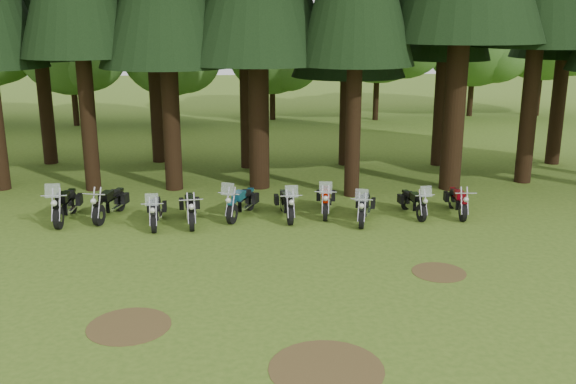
# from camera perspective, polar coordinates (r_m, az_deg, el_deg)

# --- Properties ---
(ground) EXTENTS (120.00, 120.00, 0.00)m
(ground) POSITION_cam_1_polar(r_m,az_deg,el_deg) (16.00, -1.97, -8.24)
(ground) COLOR #40601B
(ground) RESTS_ON ground
(decid_2) EXTENTS (6.72, 6.53, 8.40)m
(decid_2) POSITION_cam_1_polar(r_m,az_deg,el_deg) (40.72, -18.49, 12.50)
(decid_2) COLOR black
(decid_2) RESTS_ON ground
(decid_3) EXTENTS (6.12, 5.95, 7.65)m
(decid_3) POSITION_cam_1_polar(r_m,az_deg,el_deg) (40.07, -10.18, 12.36)
(decid_3) COLOR black
(decid_3) RESTS_ON ground
(decid_4) EXTENTS (5.93, 5.76, 7.41)m
(decid_4) POSITION_cam_1_polar(r_m,az_deg,el_deg) (41.09, -1.03, 12.46)
(decid_4) COLOR black
(decid_4) RESTS_ON ground
(decid_5) EXTENTS (8.45, 8.21, 10.56)m
(decid_5) POSITION_cam_1_polar(r_m,az_deg,el_deg) (41.31, 8.67, 14.90)
(decid_5) COLOR black
(decid_5) RESTS_ON ground
(decid_6) EXTENTS (7.06, 6.86, 8.82)m
(decid_6) POSITION_cam_1_polar(r_m,az_deg,el_deg) (44.41, 16.77, 13.12)
(decid_6) COLOR black
(decid_6) RESTS_ON ground
(decid_7) EXTENTS (8.44, 8.20, 10.55)m
(decid_7) POSITION_cam_1_polar(r_m,az_deg,el_deg) (46.02, 22.50, 13.96)
(decid_7) COLOR black
(decid_7) RESTS_ON ground
(dirt_patch_0) EXTENTS (1.80, 1.80, 0.01)m
(dirt_patch_0) POSITION_cam_1_polar(r_m,az_deg,el_deg) (14.41, -13.95, -11.47)
(dirt_patch_0) COLOR #4C3D1E
(dirt_patch_0) RESTS_ON ground
(dirt_patch_1) EXTENTS (1.40, 1.40, 0.01)m
(dirt_patch_1) POSITION_cam_1_polar(r_m,az_deg,el_deg) (17.18, 13.27, -6.95)
(dirt_patch_1) COLOR #4C3D1E
(dirt_patch_1) RESTS_ON ground
(dirt_patch_2) EXTENTS (2.20, 2.20, 0.01)m
(dirt_patch_2) POSITION_cam_1_polar(r_m,az_deg,el_deg) (12.51, 3.42, -15.40)
(dirt_patch_2) COLOR #4C3D1E
(dirt_patch_2) RESTS_ON ground
(motorcycle_0) EXTENTS (0.46, 2.44, 1.54)m
(motorcycle_0) POSITION_cam_1_polar(r_m,az_deg,el_deg) (21.89, -19.20, -1.15)
(motorcycle_0) COLOR black
(motorcycle_0) RESTS_ON ground
(motorcycle_1) EXTENTS (0.66, 2.26, 0.93)m
(motorcycle_1) POSITION_cam_1_polar(r_m,az_deg,el_deg) (21.80, -15.58, -1.03)
(motorcycle_1) COLOR black
(motorcycle_1) RESTS_ON ground
(motorcycle_2) EXTENTS (0.42, 2.10, 1.32)m
(motorcycle_2) POSITION_cam_1_polar(r_m,az_deg,el_deg) (20.67, -11.70, -1.76)
(motorcycle_2) COLOR black
(motorcycle_2) RESTS_ON ground
(motorcycle_3) EXTENTS (0.43, 2.23, 0.91)m
(motorcycle_3) POSITION_cam_1_polar(r_m,az_deg,el_deg) (20.70, -8.68, -1.53)
(motorcycle_3) COLOR black
(motorcycle_3) RESTS_ON ground
(motorcycle_4) EXTENTS (1.10, 2.19, 1.42)m
(motorcycle_4) POSITION_cam_1_polar(r_m,az_deg,el_deg) (21.16, -4.20, -0.98)
(motorcycle_4) COLOR black
(motorcycle_4) RESTS_ON ground
(motorcycle_5) EXTENTS (0.49, 2.19, 1.37)m
(motorcycle_5) POSITION_cam_1_polar(r_m,az_deg,el_deg) (20.99, -0.12, -1.12)
(motorcycle_5) COLOR black
(motorcycle_5) RESTS_ON ground
(motorcycle_6) EXTENTS (0.57, 2.20, 1.38)m
(motorcycle_6) POSITION_cam_1_polar(r_m,az_deg,el_deg) (21.46, 3.37, -0.77)
(motorcycle_6) COLOR black
(motorcycle_6) RESTS_ON ground
(motorcycle_7) EXTENTS (0.83, 2.13, 1.35)m
(motorcycle_7) POSITION_cam_1_polar(r_m,az_deg,el_deg) (20.77, 6.77, -1.43)
(motorcycle_7) COLOR black
(motorcycle_7) RESTS_ON ground
(motorcycle_8) EXTENTS (0.53, 2.00, 1.26)m
(motorcycle_8) POSITION_cam_1_polar(r_m,az_deg,el_deg) (21.67, 11.09, -0.99)
(motorcycle_8) COLOR black
(motorcycle_8) RESTS_ON ground
(motorcycle_9) EXTENTS (0.36, 2.10, 0.85)m
(motorcycle_9) POSITION_cam_1_polar(r_m,az_deg,el_deg) (22.10, 14.84, -0.86)
(motorcycle_9) COLOR black
(motorcycle_9) RESTS_ON ground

